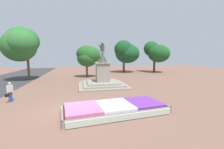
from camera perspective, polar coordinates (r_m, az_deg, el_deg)
name	(u,v)px	position (r m, az deg, el deg)	size (l,w,h in m)	color
ground_plane	(73,111)	(10.61, -14.64, -13.18)	(87.81, 87.81, 0.00)	brown
flower_planter	(115,109)	(9.91, 0.98, -12.83)	(6.88, 3.57, 0.57)	#38281C
statue_monument	(103,78)	(18.11, -3.58, -1.47)	(5.70, 5.70, 5.21)	gray
pedestrian_with_handbag	(10,91)	(14.37, -34.38, -5.20)	(0.41, 0.69, 1.59)	#264CA5
park_tree_far_left	(126,52)	(33.29, 5.41, 8.41)	(5.74, 5.59, 6.97)	#4C3823
park_tree_behind_statue	(157,52)	(34.87, 16.62, 8.14)	(5.04, 5.60, 6.96)	#4C3823
park_tree_far_right	(88,56)	(25.95, -9.03, 7.09)	(4.03, 3.53, 5.39)	#4C3823
park_tree_street_side	(21,44)	(25.85, -31.38, 9.99)	(5.04, 5.47, 7.93)	brown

